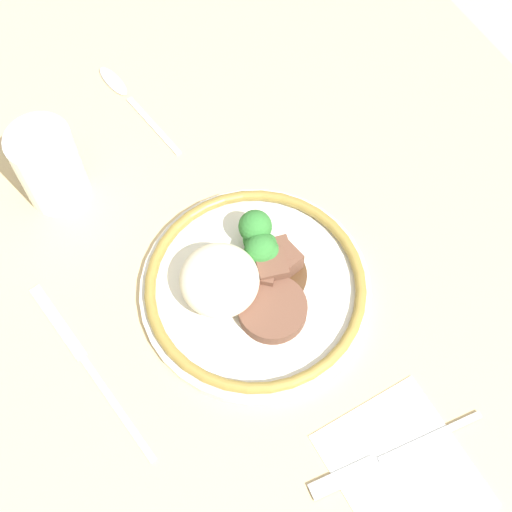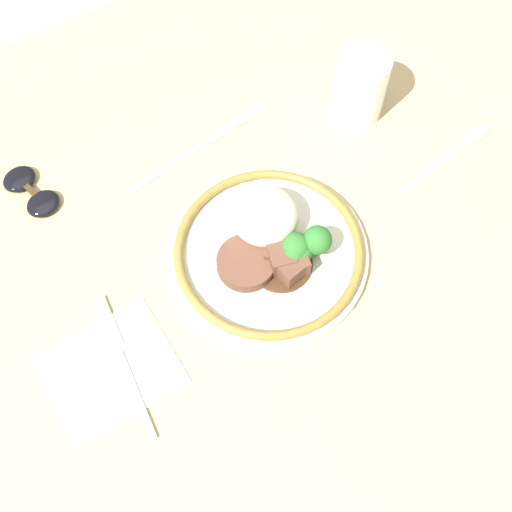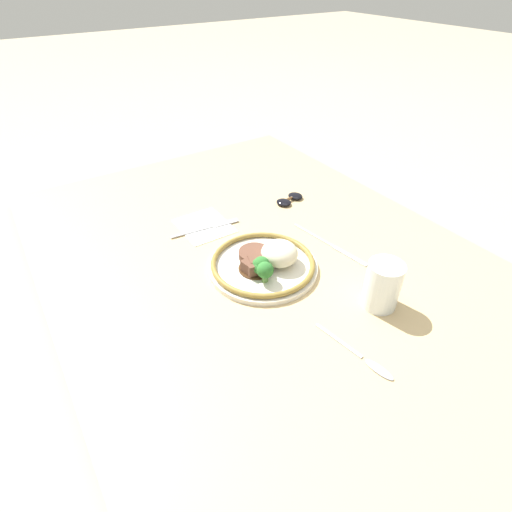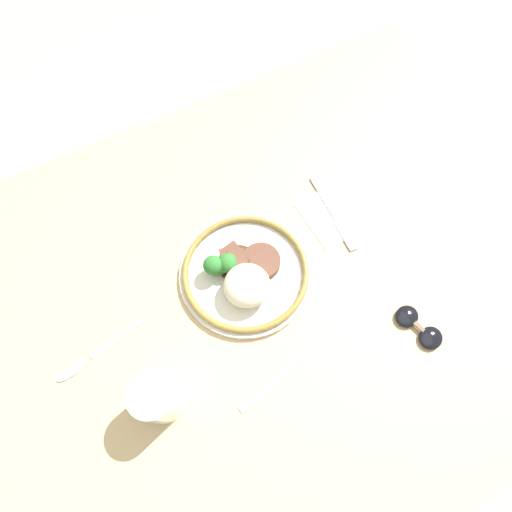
% 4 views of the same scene
% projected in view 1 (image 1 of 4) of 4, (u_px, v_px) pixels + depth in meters
% --- Properties ---
extents(ground_plane, '(8.00, 8.00, 0.00)m').
position_uv_depth(ground_plane, '(230.00, 302.00, 0.79)').
color(ground_plane, tan).
extents(dining_table, '(1.39, 0.93, 0.03)m').
position_uv_depth(dining_table, '(229.00, 297.00, 0.78)').
color(dining_table, tan).
rests_on(dining_table, ground).
extents(napkin, '(0.15, 0.12, 0.00)m').
position_uv_depth(napkin, '(403.00, 470.00, 0.68)').
color(napkin, white).
rests_on(napkin, dining_table).
extents(plate, '(0.25, 0.25, 0.07)m').
position_uv_depth(plate, '(252.00, 282.00, 0.75)').
color(plate, silver).
rests_on(plate, dining_table).
extents(juice_glass, '(0.07, 0.07, 0.10)m').
position_uv_depth(juice_glass, '(51.00, 170.00, 0.78)').
color(juice_glass, orange).
rests_on(juice_glass, dining_table).
extents(fork, '(0.03, 0.18, 0.00)m').
position_uv_depth(fork, '(381.00, 460.00, 0.68)').
color(fork, '#ADADB2').
rests_on(fork, napkin).
extents(knife, '(0.23, 0.04, 0.00)m').
position_uv_depth(knife, '(86.00, 363.00, 0.73)').
color(knife, '#ADADB2').
rests_on(knife, dining_table).
extents(spoon, '(0.17, 0.04, 0.01)m').
position_uv_depth(spoon, '(123.00, 92.00, 0.89)').
color(spoon, '#ADADB2').
rests_on(spoon, dining_table).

